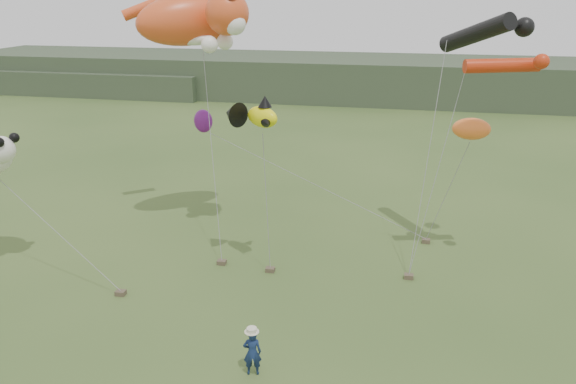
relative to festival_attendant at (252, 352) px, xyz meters
The scene contains 8 objects.
ground 1.53m from the festival_attendant, 60.68° to the left, with size 120.00×120.00×0.00m, color #385123.
headland 45.95m from the festival_attendant, 93.06° to the left, with size 90.00×13.00×4.00m.
festival_attendant is the anchor object (origin of this frame).
sandbag_anchors 6.60m from the festival_attendant, 90.84° to the left, with size 11.28×7.19×0.18m.
cat_kite 13.97m from the festival_attendant, 116.11° to the left, with size 6.19×4.68×2.68m.
fish_kite 8.60m from the festival_attendant, 104.68° to the left, with size 2.55×1.69×1.23m.
tube_kites 14.01m from the festival_attendant, 54.51° to the left, with size 3.59×4.01×2.08m.
misc_kites 11.65m from the festival_attendant, 81.99° to the left, with size 13.51×4.20×2.00m.
Camera 1 is at (3.11, -14.15, 10.36)m, focal length 35.00 mm.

